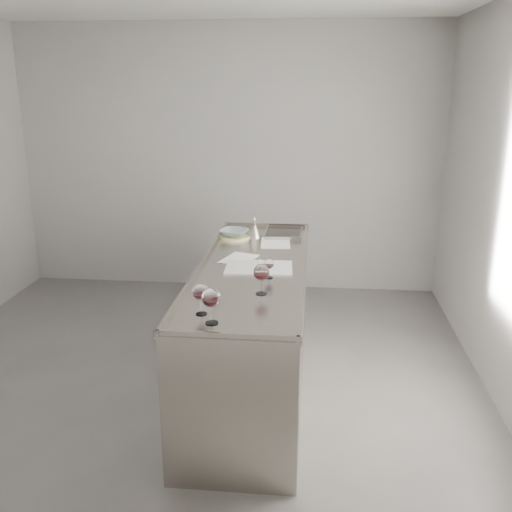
# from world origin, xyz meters

# --- Properties ---
(room_shell) EXTENTS (4.54, 5.04, 2.84)m
(room_shell) POSITION_xyz_m (0.00, 0.00, 1.40)
(room_shell) COLOR #575452
(room_shell) RESTS_ON ground
(counter) EXTENTS (0.77, 2.42, 0.97)m
(counter) POSITION_xyz_m (0.50, 0.30, 0.47)
(counter) COLOR #9F978E
(counter) RESTS_ON ground
(wine_glass_left) EXTENTS (0.09, 0.09, 0.18)m
(wine_glass_left) POSITION_xyz_m (0.31, -0.59, 1.07)
(wine_glass_left) COLOR white
(wine_glass_left) RESTS_ON counter
(wine_glass_middle) EXTENTS (0.10, 0.10, 0.20)m
(wine_glass_middle) POSITION_xyz_m (0.39, -0.71, 1.08)
(wine_glass_middle) COLOR white
(wine_glass_middle) RESTS_ON counter
(wine_glass_right) EXTENTS (0.10, 0.10, 0.19)m
(wine_glass_right) POSITION_xyz_m (0.61, -0.23, 1.08)
(wine_glass_right) COLOR white
(wine_glass_right) RESTS_ON counter
(wine_glass_small) EXTENTS (0.07, 0.07, 0.13)m
(wine_glass_small) POSITION_xyz_m (0.64, 0.07, 1.03)
(wine_glass_small) COLOR white
(wine_glass_small) RESTS_ON counter
(notebook) EXTENTS (0.48, 0.35, 0.02)m
(notebook) POSITION_xyz_m (0.55, 0.26, 0.95)
(notebook) COLOR silver
(notebook) RESTS_ON counter
(loose_paper_top) EXTENTS (0.26, 0.35, 0.00)m
(loose_paper_top) POSITION_xyz_m (0.62, 0.94, 0.94)
(loose_paper_top) COLOR white
(loose_paper_top) RESTS_ON counter
(loose_paper_under) EXTENTS (0.29, 0.35, 0.00)m
(loose_paper_under) POSITION_xyz_m (0.38, 0.47, 0.94)
(loose_paper_under) COLOR white
(loose_paper_under) RESTS_ON counter
(trivet) EXTENTS (0.32, 0.32, 0.02)m
(trivet) POSITION_xyz_m (0.27, 1.05, 0.95)
(trivet) COLOR beige
(trivet) RESTS_ON counter
(ceramic_bowl) EXTENTS (0.27, 0.27, 0.06)m
(ceramic_bowl) POSITION_xyz_m (0.27, 1.05, 0.99)
(ceramic_bowl) COLOR #889C9E
(ceramic_bowl) RESTS_ON trivet
(wine_funnel) EXTENTS (0.13, 0.13, 0.18)m
(wine_funnel) POSITION_xyz_m (0.43, 1.10, 1.00)
(wine_funnel) COLOR #AEA69B
(wine_funnel) RESTS_ON counter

